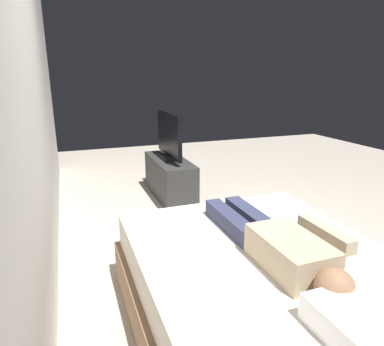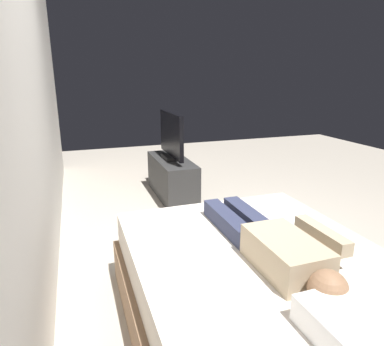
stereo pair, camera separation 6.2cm
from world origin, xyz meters
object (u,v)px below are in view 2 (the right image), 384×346
object	(u,v)px
person	(274,244)
remote	(315,234)
bed	(266,303)
pillow	(367,336)
tv	(171,137)
tv_stand	(172,178)

from	to	relation	value
person	remote	size ratio (longest dim) A/B	8.40
bed	remote	bearing A→B (deg)	-68.05
pillow	person	bearing A→B (deg)	-3.39
remote	tv	world-z (taller)	tv
bed	tv	size ratio (longest dim) A/B	2.27
bed	person	world-z (taller)	person
tv	bed	bearing A→B (deg)	176.07
pillow	remote	bearing A→B (deg)	-27.46
person	tv	xyz separation A→B (m)	(2.61, -0.14, 0.16)
bed	pillow	size ratio (longest dim) A/B	4.17
bed	tv	distance (m)	2.70
pillow	person	xyz separation A→B (m)	(0.71, -0.04, 0.02)
pillow	remote	distance (m)	0.97
person	tv_stand	xyz separation A→B (m)	(2.61, -0.14, -0.37)
person	bed	bearing A→B (deg)	124.53
tv_stand	tv	world-z (taller)	tv
pillow	tv	distance (m)	3.33
remote	tv_stand	bearing A→B (deg)	6.14
remote	person	bearing A→B (deg)	110.47
tv_stand	person	bearing A→B (deg)	176.94
pillow	bed	bearing A→B (deg)	0.00
person	remote	world-z (taller)	person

